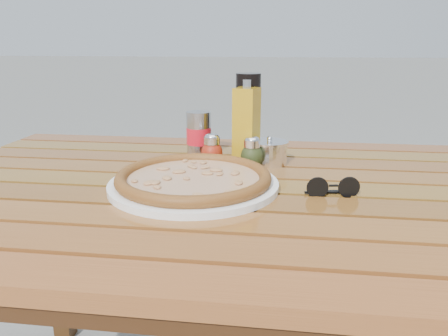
# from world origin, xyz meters

# --- Properties ---
(table) EXTENTS (1.40, 0.90, 0.75)m
(table) POSITION_xyz_m (0.00, -0.00, 0.67)
(table) COLOR #341D0C
(table) RESTS_ON ground
(plate) EXTENTS (0.43, 0.43, 0.01)m
(plate) POSITION_xyz_m (-0.06, -0.04, 0.76)
(plate) COLOR white
(plate) RESTS_ON table
(pizza) EXTENTS (0.34, 0.34, 0.03)m
(pizza) POSITION_xyz_m (-0.06, -0.04, 0.77)
(pizza) COLOR beige
(pizza) RESTS_ON plate
(pepper_shaker) EXTENTS (0.07, 0.07, 0.08)m
(pepper_shaker) POSITION_xyz_m (-0.05, 0.15, 0.79)
(pepper_shaker) COLOR #A32712
(pepper_shaker) RESTS_ON table
(oregano_shaker) EXTENTS (0.07, 0.07, 0.08)m
(oregano_shaker) POSITION_xyz_m (0.05, 0.13, 0.79)
(oregano_shaker) COLOR #333C18
(oregano_shaker) RESTS_ON table
(dark_bottle) EXTENTS (0.07, 0.07, 0.22)m
(dark_bottle) POSITION_xyz_m (0.03, 0.26, 0.86)
(dark_bottle) COLOR black
(dark_bottle) RESTS_ON table
(soda_can) EXTENTS (0.08, 0.08, 0.12)m
(soda_can) POSITION_xyz_m (-0.10, 0.24, 0.81)
(soda_can) COLOR #B8B7BC
(soda_can) RESTS_ON table
(olive_oil_cruet) EXTENTS (0.07, 0.07, 0.21)m
(olive_oil_cruet) POSITION_xyz_m (0.04, 0.18, 0.85)
(olive_oil_cruet) COLOR #B18412
(olive_oil_cruet) RESTS_ON table
(parmesan_tin) EXTENTS (0.11, 0.11, 0.07)m
(parmesan_tin) POSITION_xyz_m (0.09, 0.18, 0.78)
(parmesan_tin) COLOR white
(parmesan_tin) RESTS_ON table
(sunglasses) EXTENTS (0.11, 0.04, 0.04)m
(sunglasses) POSITION_xyz_m (0.23, -0.05, 0.77)
(sunglasses) COLOR black
(sunglasses) RESTS_ON table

